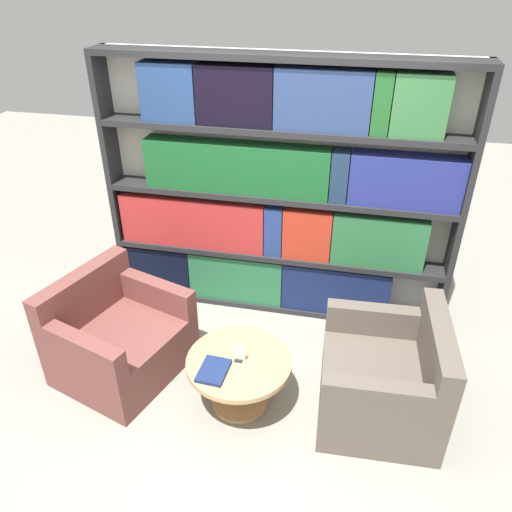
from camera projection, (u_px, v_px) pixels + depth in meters
The scene contains 7 objects.
ground_plane at pixel (242, 410), 3.76m from camera, with size 14.00×14.00×0.00m, color gray.
bookshelf at pixel (277, 198), 4.34m from camera, with size 3.06×0.30×2.32m.
armchair_left at pixel (118, 340), 4.01m from camera, with size 1.08×1.14×0.83m.
armchair_right at pixel (385, 381), 3.62m from camera, with size 0.88×0.97×0.83m.
coffee_table at pixel (239, 373), 3.66m from camera, with size 0.77×0.77×0.44m.
table_sign at pixel (239, 354), 3.57m from camera, with size 0.09×0.06×0.14m.
stray_book at pixel (214, 371), 3.49m from camera, with size 0.21×0.27×0.03m.
Camera 1 is at (0.66, -2.53, 2.95)m, focal length 35.00 mm.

